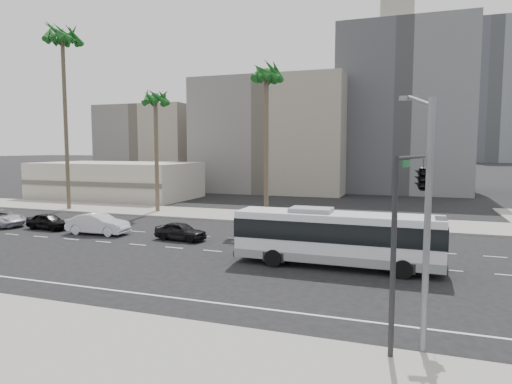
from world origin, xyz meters
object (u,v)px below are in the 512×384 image
at_px(streetlight_corner, 425,203).
at_px(palm_near, 266,77).
at_px(palm_mid, 155,101).
at_px(palm_far, 62,41).
at_px(city_bus, 337,236).
at_px(car_c, 49,221).
at_px(traffic_signal, 420,184).
at_px(car_a, 181,231).
at_px(car_b, 98,224).

relative_size(streetlight_corner, palm_near, 0.61).
distance_m(palm_mid, palm_far, 12.60).
xyz_separation_m(city_bus, palm_far, (-32.86, 14.73, 16.96)).
height_order(car_c, palm_near, palm_near).
height_order(car_c, palm_far, palm_far).
bearing_deg(traffic_signal, streetlight_corner, -71.53).
relative_size(car_c, palm_near, 0.27).
relative_size(city_bus, streetlight_corner, 1.32).
xyz_separation_m(streetlight_corner, palm_mid, (-26.88, 26.53, 6.97)).
bearing_deg(city_bus, palm_mid, 144.13).
bearing_deg(car_c, palm_mid, -10.22).
relative_size(streetlight_corner, traffic_signal, 1.35).
xyz_separation_m(streetlight_corner, palm_near, (-13.60, 24.32, 8.42)).
height_order(city_bus, palm_mid, palm_mid).
bearing_deg(car_a, streetlight_corner, -123.65).
bearing_deg(palm_far, car_a, -28.18).
bearing_deg(car_c, palm_near, -53.93).
distance_m(car_b, palm_near, 19.84).
height_order(city_bus, car_b, city_bus).
xyz_separation_m(palm_mid, palm_far, (-10.56, -1.69, 6.66)).
bearing_deg(streetlight_corner, city_bus, 103.41).
bearing_deg(car_a, palm_far, 67.34).
bearing_deg(palm_mid, traffic_signal, -42.69).
height_order(car_b, streetlight_corner, streetlight_corner).
distance_m(palm_near, palm_mid, 13.54).
distance_m(car_a, car_b, 7.56).
distance_m(city_bus, palm_mid, 29.54).
relative_size(car_c, streetlight_corner, 0.45).
distance_m(streetlight_corner, palm_near, 29.10).
xyz_separation_m(city_bus, palm_near, (-9.01, 14.21, 11.75)).
distance_m(streetlight_corner, palm_far, 46.95).
bearing_deg(palm_mid, palm_far, -170.89).
relative_size(city_bus, palm_far, 0.58).
distance_m(car_a, palm_near, 16.90).
distance_m(car_a, car_c, 13.07).
height_order(city_bus, palm_near, palm_near).
distance_m(car_a, palm_mid, 19.60).
bearing_deg(palm_mid, city_bus, -36.38).
xyz_separation_m(car_b, car_c, (-5.50, 0.37, -0.15)).
bearing_deg(streetlight_corner, car_b, 139.66).
distance_m(palm_near, palm_far, 24.41).
xyz_separation_m(car_b, palm_near, (11.08, 10.44, 12.72)).
height_order(car_b, traffic_signal, traffic_signal).
height_order(streetlight_corner, traffic_signal, streetlight_corner).
xyz_separation_m(car_b, palm_mid, (-2.20, 12.65, 11.26)).
bearing_deg(car_c, traffic_signal, -107.60).
bearing_deg(car_c, palm_far, 39.27).
relative_size(palm_mid, palm_far, 0.65).
relative_size(car_b, palm_mid, 0.38).
bearing_deg(car_a, palm_near, -13.23).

